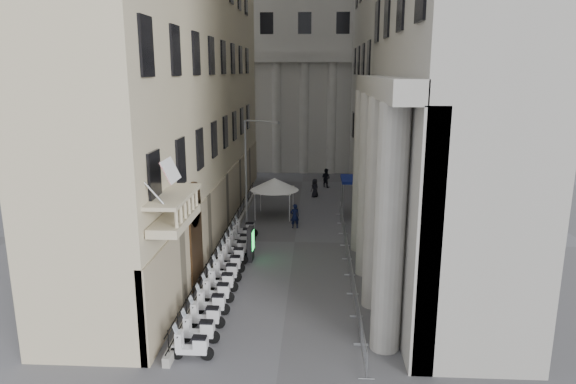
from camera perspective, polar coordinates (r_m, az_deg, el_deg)
name	(u,v)px	position (r m, az deg, el deg)	size (l,w,h in m)	color
far_building	(306,36)	(61.42, 1.97, 16.92)	(22.00, 10.00, 30.00)	#B8B6AD
iron_fence	(228,247)	(33.67, -6.72, -6.07)	(0.30, 28.00, 1.40)	black
blue_awning	(351,215)	(40.92, 6.97, -2.56)	(1.60, 3.00, 3.00)	navy
flag	(180,355)	(22.05, -11.87, -17.28)	(1.00, 1.40, 8.20)	#9E0C11
scooter_0	(193,359)	(21.65, -10.54, -17.83)	(0.56, 1.40, 1.50)	silver
scooter_1	(200,343)	(22.73, -9.75, -16.18)	(0.56, 1.40, 1.50)	silver
scooter_2	(206,328)	(23.83, -9.05, -14.67)	(0.56, 1.40, 1.50)	silver
scooter_3	(212,314)	(24.95, -8.43, -13.30)	(0.56, 1.40, 1.50)	silver
scooter_4	(217,302)	(26.09, -7.86, -12.05)	(0.56, 1.40, 1.50)	silver
scooter_5	(222,291)	(27.23, -7.34, -10.90)	(0.56, 1.40, 1.50)	silver
scooter_6	(226,281)	(28.39, -6.87, -9.85)	(0.56, 1.40, 1.50)	silver
scooter_7	(230,272)	(29.56, -6.44, -8.87)	(0.56, 1.40, 1.50)	silver
scooter_8	(234,264)	(30.74, -6.04, -7.97)	(0.56, 1.40, 1.50)	silver
scooter_9	(237,256)	(31.93, -5.68, -7.14)	(0.56, 1.40, 1.50)	silver
scooter_10	(240,249)	(33.12, -5.34, -6.36)	(0.56, 1.40, 1.50)	silver
scooter_11	(243,243)	(34.33, -5.03, -5.64)	(0.56, 1.40, 1.50)	silver
scooter_12	(246,237)	(35.53, -4.74, -4.97)	(0.56, 1.40, 1.50)	silver
barrier_0	(363,362)	(21.40, 8.39, -18.15)	(0.60, 2.40, 1.10)	#A0A3A8
barrier_1	(358,330)	(23.56, 7.84, -14.99)	(0.60, 2.40, 1.10)	#A0A3A8
barrier_2	(354,305)	(25.78, 7.39, -12.36)	(0.60, 2.40, 1.10)	#A0A3A8
barrier_3	(351,284)	(28.05, 7.03, -10.15)	(0.60, 2.40, 1.10)	#A0A3A8
barrier_4	(348,267)	(30.35, 6.72, -8.28)	(0.60, 2.40, 1.10)	#A0A3A8
barrier_5	(346,252)	(32.69, 6.46, -6.67)	(0.60, 2.40, 1.10)	#A0A3A8
barrier_6	(344,240)	(35.04, 6.23, -5.27)	(0.60, 2.40, 1.10)	#A0A3A8
barrier_7	(342,228)	(37.42, 6.04, -4.05)	(0.60, 2.40, 1.10)	#A0A3A8
barrier_8	(341,219)	(39.81, 5.86, -2.98)	(0.60, 2.40, 1.10)	#A0A3A8
security_tent	(274,184)	(39.78, -1.62, 0.88)	(3.78, 3.78, 3.07)	silver
street_lamp	(250,168)	(34.91, -4.28, 2.73)	(2.46, 1.11, 7.96)	#96999E
info_kiosk	(251,244)	(30.94, -4.17, -5.75)	(0.35, 0.98, 2.04)	black
pedestrian_a	(295,216)	(37.10, 0.75, -2.69)	(0.65, 0.43, 1.79)	#0D1335
pedestrian_b	(326,178)	(50.29, 4.24, 1.58)	(0.90, 0.70, 1.86)	black
pedestrian_c	(315,188)	(46.27, 3.00, 0.45)	(0.82, 0.53, 1.68)	black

